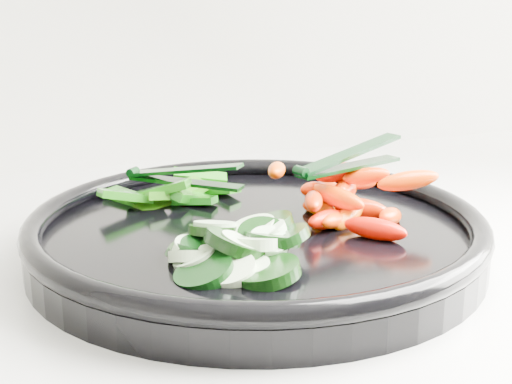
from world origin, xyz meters
name	(u,v)px	position (x,y,z in m)	size (l,w,h in m)	color
veggie_tray	(256,232)	(0.31, 1.64, 0.95)	(0.40, 0.40, 0.04)	black
cucumber_pile	(229,248)	(0.26, 1.58, 0.96)	(0.12, 0.13, 0.04)	black
carrot_pile	(344,198)	(0.39, 1.64, 0.97)	(0.13, 0.17, 0.05)	#E95F00
pepper_pile	(168,194)	(0.26, 1.74, 0.96)	(0.13, 0.08, 0.04)	#126809
tong_carrot	(347,161)	(0.39, 1.64, 1.00)	(0.11, 0.05, 0.02)	black
tong_pepper	(182,176)	(0.27, 1.73, 0.98)	(0.09, 0.09, 0.02)	black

